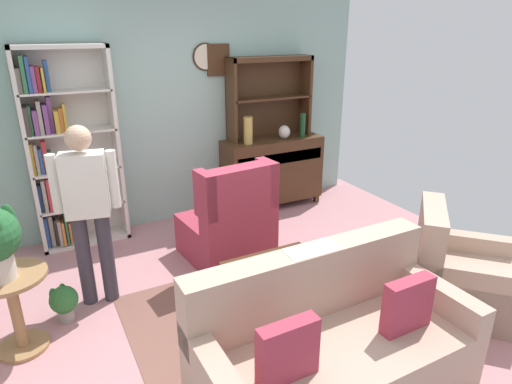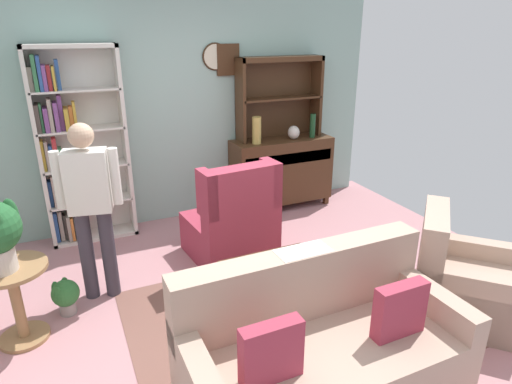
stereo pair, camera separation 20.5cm
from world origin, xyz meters
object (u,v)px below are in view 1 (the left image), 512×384
bookshelf (65,151)px  wingback_chair (229,225)px  book_stack (276,260)px  potted_plant_small (64,301)px  sideboard_hutch (269,86)px  bottle_wine (303,125)px  plant_stand (14,304)px  coffee_table (275,271)px  sideboard (272,169)px  couch_floral (331,348)px  person_reading (88,205)px  vase_tall (248,130)px  vase_round (284,132)px  armchair_floral (457,276)px

bookshelf → wingback_chair: (1.33, -1.13, -0.67)m
book_stack → potted_plant_small: bearing=157.7°
sideboard_hutch → potted_plant_small: size_ratio=3.56×
bookshelf → bottle_wine: size_ratio=6.89×
sideboard_hutch → plant_stand: 3.65m
coffee_table → sideboard: bearing=60.8°
bottle_wine → plant_stand: bottle_wine is taller
couch_floral → person_reading: bearing=124.1°
sideboard → bottle_wine: 0.69m
sideboard → plant_stand: size_ratio=2.07×
sideboard_hutch → vase_tall: size_ratio=3.36×
sideboard_hutch → bottle_wine: bearing=-27.0°
vase_round → person_reading: size_ratio=0.11×
wingback_chair → armchair_floral: bearing=-50.1°
bookshelf → potted_plant_small: bearing=-101.0°
vase_tall → wingback_chair: (-0.71, -0.97, -0.70)m
plant_stand → potted_plant_small: 0.43m
bottle_wine → potted_plant_small: bearing=-158.0°
sideboard_hutch → potted_plant_small: sideboard_hutch is taller
wingback_chair → potted_plant_small: bearing=-169.8°
person_reading → book_stack: person_reading is taller
vase_tall → bottle_wine: vase_tall is taller
sideboard_hutch → couch_floral: sideboard_hutch is taller
sideboard_hutch → wingback_chair: size_ratio=1.05×
sideboard_hutch → book_stack: (-1.11, -2.11, -1.09)m
potted_plant_small → vase_round: bearing=24.2°
sideboard → potted_plant_small: (-2.71, -1.34, -0.33)m
sideboard_hutch → bottle_wine: 0.65m
bookshelf → sideboard_hutch: size_ratio=1.91×
bottle_wine → coffee_table: size_ratio=0.38×
bookshelf → plant_stand: bearing=-110.2°
sideboard_hutch → couch_floral: bearing=-112.1°
potted_plant_small → coffee_table: size_ratio=0.39×
wingback_chair → person_reading: 1.41m
coffee_table → plant_stand: bearing=167.0°
sideboard → potted_plant_small: sideboard is taller
armchair_floral → book_stack: (-1.37, 0.68, 0.18)m
vase_tall → wingback_chair: size_ratio=0.31×
sideboard → coffee_table: sideboard is taller
sideboard_hutch → armchair_floral: sideboard_hutch is taller
sideboard_hutch → book_stack: 2.62m
sideboard_hutch → armchair_floral: size_ratio=1.02×
vase_tall → person_reading: bearing=-151.4°
sideboard → wingback_chair: 1.53m
book_stack → bottle_wine: bearing=51.8°
vase_round → armchair_floral: vase_round is taller
couch_floral → coffee_table: 0.93m
bookshelf → person_reading: 1.27m
sideboard → plant_stand: (-3.03, -1.54, -0.12)m
plant_stand → book_stack: (1.92, -0.45, 0.08)m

